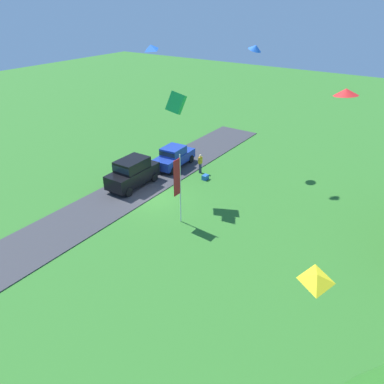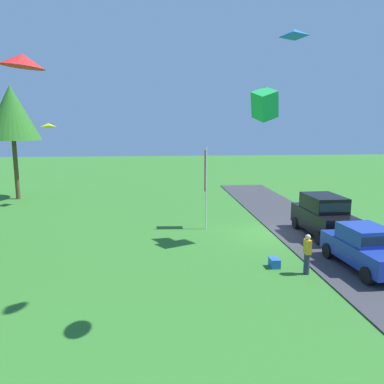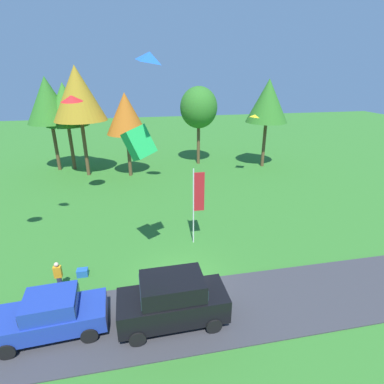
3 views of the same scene
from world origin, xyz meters
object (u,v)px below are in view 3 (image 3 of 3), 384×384
at_px(kite_box_high_left, 139,143).
at_px(car_suv_by_flagpole, 173,299).
at_px(person_watching_sky, 59,277).
at_px(kite_diamond_near_flag, 255,116).
at_px(kite_diamond_trailing_tail, 150,57).
at_px(car_sedan_mid_row, 51,314).
at_px(flag_banner, 197,197).
at_px(tree_right_of_center, 48,100).
at_px(tree_far_left, 199,108).
at_px(tree_center_back, 65,105).
at_px(kite_delta_topmost, 71,98).
at_px(tree_left_of_center, 268,101).
at_px(cooler_box, 83,272).
at_px(tree_lone_near, 78,94).
at_px(tree_far_right, 126,114).

bearing_deg(kite_box_high_left, car_suv_by_flagpole, -76.55).
height_order(person_watching_sky, kite_diamond_near_flag, kite_diamond_near_flag).
bearing_deg(kite_diamond_trailing_tail, kite_box_high_left, 110.62).
bearing_deg(car_sedan_mid_row, flag_banner, 38.79).
distance_m(tree_right_of_center, flag_banner, 21.67).
bearing_deg(car_sedan_mid_row, tree_far_left, 64.18).
relative_size(tree_center_back, flag_banner, 1.85).
bearing_deg(kite_delta_topmost, car_suv_by_flagpole, -68.94).
xyz_separation_m(tree_right_of_center, tree_left_of_center, (22.57, -3.00, -0.20)).
bearing_deg(kite_box_high_left, tree_left_of_center, 50.67).
bearing_deg(kite_diamond_trailing_tail, car_sedan_mid_row, -158.34).
bearing_deg(tree_right_of_center, cooler_box, -75.66).
relative_size(kite_box_high_left, kite_delta_topmost, 0.86).
distance_m(car_sedan_mid_row, tree_lone_near, 22.29).
bearing_deg(person_watching_sky, kite_diamond_trailing_tail, -9.41).
bearing_deg(kite_diamond_near_flag, tree_right_of_center, 161.37).
relative_size(tree_center_back, tree_left_of_center, 0.97).
distance_m(tree_left_of_center, kite_diamond_trailing_tail, 23.35).
height_order(tree_far_right, kite_box_high_left, tree_far_right).
xyz_separation_m(tree_right_of_center, flag_banner, (11.79, -17.68, -4.25)).
bearing_deg(flag_banner, tree_right_of_center, 123.69).
bearing_deg(kite_diamond_near_flag, cooler_box, -137.96).
xyz_separation_m(person_watching_sky, tree_far_right, (3.50, 17.45, 5.42)).
distance_m(car_sedan_mid_row, person_watching_sky, 2.66).
xyz_separation_m(tree_far_right, tree_far_left, (7.87, 2.86, 0.07)).
bearing_deg(kite_diamond_near_flag, car_suv_by_flagpole, -120.77).
bearing_deg(cooler_box, car_suv_by_flagpole, -43.54).
height_order(tree_lone_near, tree_far_right, tree_lone_near).
relative_size(tree_center_back, kite_diamond_near_flag, 9.49).
height_order(kite_diamond_near_flag, kite_delta_topmost, kite_delta_topmost).
height_order(tree_lone_near, flag_banner, tree_lone_near).
distance_m(tree_left_of_center, kite_delta_topmost, 19.86).
relative_size(car_suv_by_flagpole, kite_box_high_left, 3.46).
bearing_deg(tree_far_left, tree_far_right, -160.02).
relative_size(tree_far_left, cooler_box, 15.47).
bearing_deg(kite_diamond_trailing_tail, tree_left_of_center, 54.26).
xyz_separation_m(car_sedan_mid_row, tree_lone_near, (-1.10, 21.10, 7.10)).
xyz_separation_m(person_watching_sky, tree_far_left, (11.37, 20.31, 5.50)).
bearing_deg(tree_left_of_center, car_sedan_mid_row, -131.36).
relative_size(kite_diamond_near_flag, kite_delta_topmost, 0.62).
bearing_deg(flag_banner, person_watching_sky, -156.85).
relative_size(cooler_box, kite_delta_topmost, 0.36).
distance_m(car_suv_by_flagpole, tree_center_back, 25.79).
xyz_separation_m(tree_center_back, kite_delta_topmost, (2.50, -10.14, 1.41)).
bearing_deg(tree_right_of_center, flag_banner, -56.31).
bearing_deg(tree_far_right, flag_banner, -73.94).
relative_size(tree_lone_near, kite_box_high_left, 8.01).
xyz_separation_m(car_sedan_mid_row, person_watching_sky, (-0.26, 2.65, -0.16)).
distance_m(car_suv_by_flagpole, tree_lone_near, 23.34).
bearing_deg(person_watching_sky, flag_banner, 23.15).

